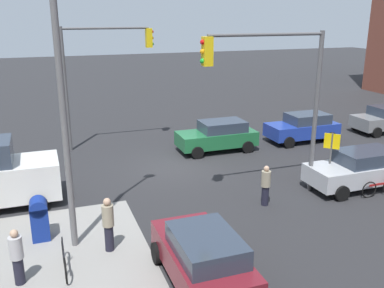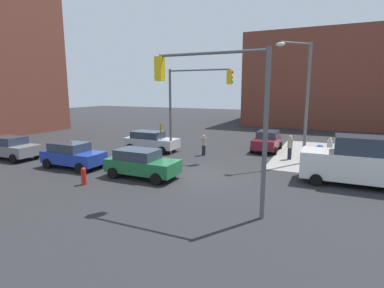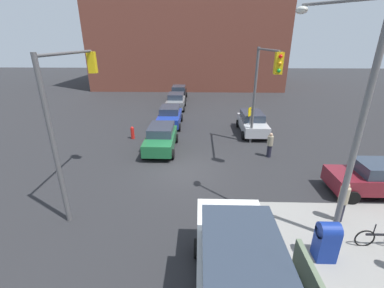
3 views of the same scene
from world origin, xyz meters
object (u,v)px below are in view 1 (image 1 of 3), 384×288
object	(u,v)px
sedan_maroon	(203,257)
bicycle_at_crosswalk	(380,188)
pedestrian_crossing	(266,185)
traffic_signal_nw_corner	(276,83)
bicycle_leaning_on_fence	(64,260)
sedan_silver	(360,168)
mailbox_blue	(39,217)
pedestrian_walking_north	(17,256)
traffic_signal_se_corner	(100,63)
street_lamp_corner	(70,98)
hatchback_blue	(303,127)
coupe_green	(218,135)
pedestrian_waiting	(108,224)
fire_hydrant	(233,128)

from	to	relation	value
sedan_maroon	bicycle_at_crosswalk	world-z (taller)	sedan_maroon
pedestrian_crossing	bicycle_at_crosswalk	distance (m)	4.89
traffic_signal_nw_corner	bicycle_leaning_on_fence	distance (m)	9.62
sedan_silver	pedestrian_crossing	distance (m)	4.65
mailbox_blue	pedestrian_walking_north	world-z (taller)	pedestrian_walking_north
traffic_signal_se_corner	bicycle_leaning_on_fence	size ratio (longest dim) A/B	3.71
traffic_signal_nw_corner	pedestrian_crossing	bearing A→B (deg)	49.59
street_lamp_corner	traffic_signal_se_corner	bearing A→B (deg)	-102.84
traffic_signal_se_corner	pedestrian_crossing	bearing A→B (deg)	115.67
street_lamp_corner	hatchback_blue	size ratio (longest dim) A/B	1.96
coupe_green	sedan_maroon	bearing A→B (deg)	64.97
street_lamp_corner	sedan_silver	size ratio (longest dim) A/B	1.81
coupe_green	traffic_signal_nw_corner	bearing A→B (deg)	86.45
traffic_signal_se_corner	bicycle_leaning_on_fence	distance (m)	12.79
sedan_maroon	pedestrian_crossing	distance (m)	5.65
coupe_green	pedestrian_waiting	distance (m)	10.95
traffic_signal_se_corner	pedestrian_crossing	world-z (taller)	traffic_signal_se_corner
mailbox_blue	hatchback_blue	distance (m)	16.01
sedan_silver	sedan_maroon	bearing A→B (deg)	25.31
mailbox_blue	sedan_silver	world-z (taller)	sedan_silver
traffic_signal_nw_corner	street_lamp_corner	world-z (taller)	street_lamp_corner
street_lamp_corner	mailbox_blue	xyz separation A→B (m)	(1.25, -0.53, -3.94)
mailbox_blue	pedestrian_crossing	size ratio (longest dim) A/B	0.89
mailbox_blue	sedan_maroon	size ratio (longest dim) A/B	0.36
pedestrian_waiting	bicycle_at_crosswalk	bearing A→B (deg)	-112.17
hatchback_blue	pedestrian_walking_north	xyz separation A→B (m)	(15.12, 9.15, 0.01)
mailbox_blue	pedestrian_crossing	distance (m)	8.20
pedestrian_crossing	pedestrian_waiting	bearing A→B (deg)	146.83
fire_hydrant	sedan_maroon	size ratio (longest dim) A/B	0.23
traffic_signal_nw_corner	street_lamp_corner	distance (m)	7.61
traffic_signal_nw_corner	pedestrian_waiting	bearing A→B (deg)	16.40
traffic_signal_nw_corner	sedan_silver	distance (m)	5.54
street_lamp_corner	sedan_silver	distance (m)	12.23
street_lamp_corner	pedestrian_waiting	size ratio (longest dim) A/B	4.51
street_lamp_corner	mailbox_blue	distance (m)	4.17
sedan_silver	fire_hydrant	bearing A→B (deg)	-79.86
traffic_signal_nw_corner	hatchback_blue	size ratio (longest dim) A/B	1.59
coupe_green	pedestrian_walking_north	world-z (taller)	pedestrian_walking_north
traffic_signal_nw_corner	street_lamp_corner	xyz separation A→B (m)	(7.54, 1.03, 0.10)
traffic_signal_se_corner	hatchback_blue	world-z (taller)	traffic_signal_se_corner
pedestrian_crossing	pedestrian_walking_north	world-z (taller)	pedestrian_walking_north
traffic_signal_se_corner	street_lamp_corner	bearing A→B (deg)	77.16
mailbox_blue	pedestrian_walking_north	bearing A→B (deg)	75.96
street_lamp_corner	pedestrian_walking_north	bearing A→B (deg)	45.28
pedestrian_crossing	sedan_maroon	bearing A→B (deg)	178.67
pedestrian_crossing	sedan_silver	bearing A→B (deg)	-42.25
mailbox_blue	pedestrian_walking_north	size ratio (longest dim) A/B	0.87
hatchback_blue	bicycle_at_crosswalk	distance (m)	7.91
traffic_signal_se_corner	pedestrian_crossing	size ratio (longest dim) A/B	4.05
traffic_signal_nw_corner	fire_hydrant	xyz separation A→B (m)	(-2.40, -8.70, -4.12)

